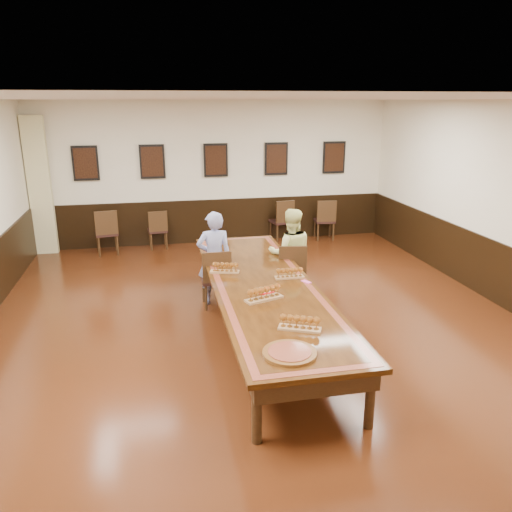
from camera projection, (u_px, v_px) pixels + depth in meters
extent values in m
cube|color=black|center=(263.00, 333.00, 7.14)|extent=(8.00, 10.00, 0.02)
cube|color=white|center=(264.00, 98.00, 6.18)|extent=(8.00, 10.00, 0.02)
cube|color=#EEE6C7|center=(216.00, 173.00, 11.34)|extent=(8.00, 0.02, 3.20)
imported|color=#4755B1|center=(214.00, 258.00, 7.97)|extent=(0.56, 0.37, 1.53)
imported|color=#F5F99B|center=(290.00, 253.00, 8.28)|extent=(0.82, 0.68, 1.51)
cube|color=#FB53A6|center=(306.00, 282.00, 6.96)|extent=(0.13, 0.16, 0.01)
cube|color=beige|center=(40.00, 187.00, 10.48)|extent=(0.45, 0.18, 2.90)
cube|color=black|center=(217.00, 221.00, 11.64)|extent=(7.98, 0.04, 1.00)
cube|color=black|center=(512.00, 280.00, 7.76)|extent=(0.04, 9.98, 1.00)
cube|color=black|center=(263.00, 286.00, 6.92)|extent=(1.40, 5.00, 0.06)
cube|color=brown|center=(263.00, 284.00, 6.91)|extent=(1.28, 4.88, 0.00)
cube|color=black|center=(263.00, 283.00, 6.91)|extent=(1.10, 4.70, 0.00)
cube|color=black|center=(263.00, 296.00, 6.97)|extent=(1.25, 4.85, 0.18)
cylinder|color=black|center=(257.00, 411.00, 4.75)|extent=(0.10, 0.10, 0.69)
cylinder|color=black|center=(370.00, 397.00, 4.98)|extent=(0.10, 0.10, 0.69)
cylinder|color=black|center=(205.00, 263.00, 9.09)|extent=(0.10, 0.10, 0.69)
cylinder|color=black|center=(267.00, 259.00, 9.31)|extent=(0.10, 0.10, 0.69)
cube|color=black|center=(85.00, 163.00, 10.64)|extent=(0.54, 0.03, 0.74)
cube|color=black|center=(85.00, 163.00, 10.62)|extent=(0.46, 0.01, 0.64)
cube|color=black|center=(152.00, 162.00, 10.91)|extent=(0.54, 0.03, 0.74)
cube|color=black|center=(152.00, 162.00, 10.90)|extent=(0.46, 0.01, 0.64)
cube|color=black|center=(216.00, 160.00, 11.19)|extent=(0.54, 0.03, 0.74)
cube|color=black|center=(216.00, 160.00, 11.17)|extent=(0.46, 0.01, 0.64)
cube|color=black|center=(276.00, 159.00, 11.46)|extent=(0.54, 0.03, 0.74)
cube|color=black|center=(276.00, 159.00, 11.44)|extent=(0.46, 0.01, 0.64)
cube|color=black|center=(334.00, 157.00, 11.73)|extent=(0.54, 0.03, 0.74)
cube|color=black|center=(334.00, 157.00, 11.71)|extent=(0.46, 0.01, 0.64)
cube|color=olive|center=(225.00, 272.00, 7.35)|extent=(0.45, 0.24, 0.03)
cube|color=olive|center=(289.00, 277.00, 7.12)|extent=(0.42, 0.13, 0.03)
cube|color=olive|center=(264.00, 299.00, 6.34)|extent=(0.53, 0.31, 0.03)
cube|color=olive|center=(300.00, 329.00, 5.51)|extent=(0.49, 0.33, 0.03)
cylinder|color=#B40C10|center=(266.00, 292.00, 6.59)|extent=(0.22, 0.22, 0.02)
cylinder|color=silver|center=(266.00, 291.00, 6.58)|extent=(0.12, 0.12, 0.01)
cylinder|color=#4E2B0F|center=(290.00, 353.00, 4.97)|extent=(0.55, 0.55, 0.04)
cylinder|color=brown|center=(290.00, 351.00, 4.97)|extent=(0.44, 0.44, 0.01)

